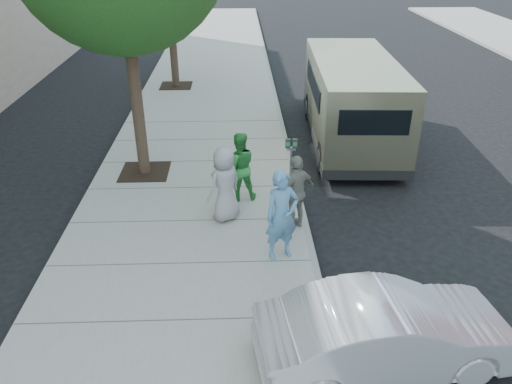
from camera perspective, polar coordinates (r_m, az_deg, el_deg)
The scene contains 10 objects.
ground at distance 10.63m, azimuth -2.23°, elevation -3.85°, with size 120.00×120.00×0.00m, color black.
sidewalk at distance 10.65m, azimuth -7.63°, elevation -3.58°, with size 5.00×60.00×0.15m, color gray.
curb_face at distance 10.68m, azimuth 5.53°, elevation -3.34°, with size 0.12×60.00×0.16m, color gray.
parking_meter at distance 11.28m, azimuth 4.03°, elevation 4.37°, with size 0.27×0.11×1.30m.
van at distance 14.68m, azimuth 10.84°, elevation 10.41°, with size 2.46×6.56×2.40m.
sedan at distance 7.48m, azimuth 14.74°, elevation -15.32°, with size 1.28×3.68×1.21m, color silver.
person_officer at distance 9.00m, azimuth 2.96°, elevation -2.71°, with size 0.64×0.42×1.75m, color #568CB7.
person_green_shirt at distance 11.01m, azimuth -1.95°, elevation 2.93°, with size 0.77×0.60×1.58m, color green.
person_gray_shirt at distance 10.23m, azimuth -3.59°, elevation 0.88°, with size 0.79×0.51×1.61m, color #9B9B9D.
person_striped_polo at distance 9.93m, azimuth 4.62°, elevation -0.09°, with size 0.93×0.39×1.59m, color gray.
Camera 1 is at (0.07, -9.01, 5.65)m, focal length 35.00 mm.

